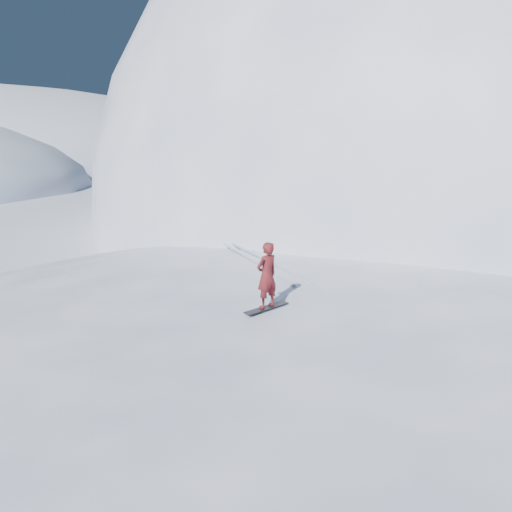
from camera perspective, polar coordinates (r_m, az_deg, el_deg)
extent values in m
plane|color=white|center=(12.04, 12.82, -18.72)|extent=(400.00, 400.00, 0.00)
ellipsoid|color=white|center=(14.75, 10.78, -12.02)|extent=(36.00, 28.00, 4.80)
ellipsoid|color=white|center=(44.53, 22.32, 5.00)|extent=(60.00, 56.00, 56.00)
ellipsoid|color=white|center=(33.11, 11.99, 2.83)|extent=(28.00, 24.00, 18.00)
ellipsoid|color=white|center=(9.46, -5.54, -29.18)|extent=(6.00, 5.40, 0.80)
ellipsoid|color=white|center=(16.43, -3.50, -8.92)|extent=(7.00, 6.30, 1.00)
ellipsoid|color=white|center=(18.72, 26.28, -7.46)|extent=(4.00, 3.60, 0.60)
cube|color=black|center=(11.49, 1.33, -6.48)|extent=(1.29, 0.77, 0.02)
imported|color=maroon|center=(11.21, 1.36, -2.43)|extent=(0.72, 0.62, 1.67)
cube|color=silver|center=(15.74, -0.32, -0.61)|extent=(0.97, 5.94, 0.04)
cube|color=silver|center=(15.86, 1.28, -0.49)|extent=(1.21, 5.90, 0.04)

